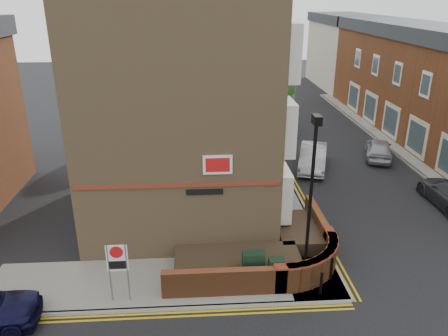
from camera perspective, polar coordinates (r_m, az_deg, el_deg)
ground at (r=15.85m, az=5.52°, el=-17.49°), size 120.00×120.00×0.00m
pavement_corner at (r=16.88m, az=-7.51°, el=-14.53°), size 13.00×3.00×0.12m
pavement_main at (r=30.10m, az=4.59°, el=2.40°), size 2.00×32.00×0.12m
pavement_far at (r=31.00m, az=25.98°, el=0.77°), size 4.00×40.00×0.12m
kerb_side at (r=15.70m, az=-7.84°, el=-17.77°), size 13.00×0.15×0.12m
kerb_main_near at (r=30.26m, az=6.46°, el=2.43°), size 0.15×32.00×0.12m
kerb_main_far at (r=30.06m, az=22.66°, el=0.70°), size 0.15×40.00×0.12m
yellow_lines_side at (r=15.55m, az=-7.89°, el=-18.51°), size 13.00×0.28×0.01m
yellow_lines_main at (r=30.32m, az=6.93°, el=2.34°), size 0.28×32.00×0.01m
corner_building at (r=20.45m, az=-5.45°, el=11.02°), size 8.95×10.40×13.60m
garden_wall at (r=17.83m, az=4.25°, el=-12.43°), size 6.80×6.00×1.20m
lamppost at (r=15.35m, az=11.19°, el=-4.39°), size 0.25×0.50×6.30m
utility_cabinet_large at (r=16.41m, az=3.83°, el=-12.75°), size 0.80×0.45×1.20m
utility_cabinet_small at (r=16.31m, az=6.83°, el=-13.33°), size 0.55×0.40×1.10m
bollard_near at (r=16.22m, az=12.59°, el=-14.42°), size 0.11×0.11×0.90m
bollard_far at (r=17.00m, az=13.84°, el=-12.66°), size 0.11×0.11×0.90m
zone_sign at (r=15.36m, az=-13.74°, el=-11.92°), size 0.72×0.07×2.20m
far_terrace at (r=34.09m, az=26.14°, el=9.51°), size 5.40×30.40×8.00m
far_terrace_cream at (r=53.15m, az=15.15°, el=14.61°), size 5.40×12.40×8.00m
tree_near at (r=27.00m, az=5.47°, el=10.34°), size 3.64×3.65×6.70m
tree_mid at (r=34.73m, az=3.42°, el=13.77°), size 4.03×4.03×7.42m
tree_far at (r=42.65m, az=2.07°, el=14.90°), size 3.81×3.81×7.00m
traffic_light_assembly at (r=38.07m, az=3.40°, el=10.79°), size 0.20×0.16×4.20m
silver_car_near at (r=27.22m, az=11.54°, el=1.39°), size 2.77×4.68×1.46m
red_car_main at (r=34.13m, az=6.30°, el=5.85°), size 3.79×5.67×1.45m
silver_car_far at (r=30.12m, az=19.57°, el=2.40°), size 2.77×4.18×1.32m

